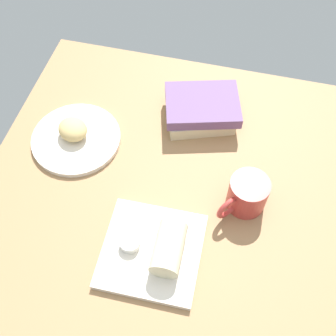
# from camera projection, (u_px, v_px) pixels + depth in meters

# --- Properties ---
(dining_table) EXTENTS (1.10, 0.90, 0.04)m
(dining_table) POSITION_uv_depth(u_px,v_px,m) (205.00, 201.00, 1.03)
(dining_table) COLOR #9E754C
(dining_table) RESTS_ON ground
(round_plate) EXTENTS (0.23, 0.23, 0.01)m
(round_plate) POSITION_uv_depth(u_px,v_px,m) (76.00, 139.00, 1.10)
(round_plate) COLOR silver
(round_plate) RESTS_ON dining_table
(scone_pastry) EXTENTS (0.11, 0.10, 0.04)m
(scone_pastry) POSITION_uv_depth(u_px,v_px,m) (73.00, 129.00, 1.08)
(scone_pastry) COLOR tan
(scone_pastry) RESTS_ON round_plate
(square_plate) EXTENTS (0.22, 0.22, 0.02)m
(square_plate) POSITION_uv_depth(u_px,v_px,m) (152.00, 251.00, 0.93)
(square_plate) COLOR silver
(square_plate) RESTS_ON dining_table
(sauce_cup) EXTENTS (0.05, 0.05, 0.02)m
(sauce_cup) POSITION_uv_depth(u_px,v_px,m) (130.00, 243.00, 0.92)
(sauce_cup) COLOR silver
(sauce_cup) RESTS_ON square_plate
(breakfast_wrap) EXTENTS (0.07, 0.11, 0.06)m
(breakfast_wrap) POSITION_uv_depth(u_px,v_px,m) (169.00, 248.00, 0.90)
(breakfast_wrap) COLOR beige
(breakfast_wrap) RESTS_ON square_plate
(book_stack) EXTENTS (0.23, 0.19, 0.07)m
(book_stack) POSITION_uv_depth(u_px,v_px,m) (201.00, 110.00, 1.12)
(book_stack) COLOR beige
(book_stack) RESTS_ON dining_table
(coffee_mug) EXTENTS (0.11, 0.12, 0.09)m
(coffee_mug) POSITION_uv_depth(u_px,v_px,m) (247.00, 194.00, 0.97)
(coffee_mug) COLOR #B23833
(coffee_mug) RESTS_ON dining_table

